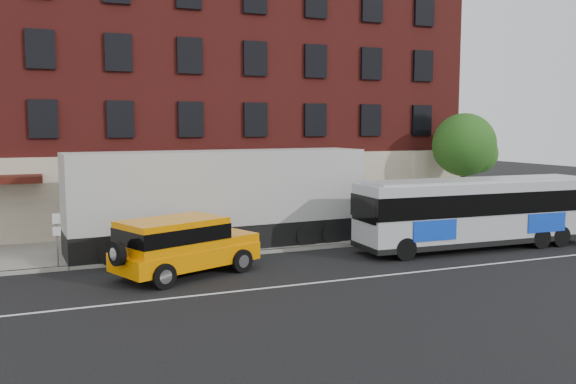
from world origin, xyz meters
name	(u,v)px	position (x,y,z in m)	size (l,w,h in m)	color
ground	(322,286)	(0.00, 0.00, 0.00)	(120.00, 120.00, 0.00)	black
sidewalk	(242,240)	(0.00, 9.00, 0.07)	(60.00, 6.00, 0.15)	gray
kerb	(263,252)	(0.00, 6.00, 0.07)	(60.00, 0.25, 0.15)	gray
lane_line	(316,283)	(0.00, 0.50, 0.01)	(60.00, 0.12, 0.01)	silver
building	(200,93)	(-0.01, 16.92, 7.58)	(30.00, 12.10, 15.00)	maroon
sign_pole	(57,233)	(-8.50, 6.15, 1.45)	(0.30, 0.20, 2.50)	gray
street_tree	(465,147)	(13.54, 9.48, 4.41)	(3.60, 3.60, 6.20)	#36281B
city_bus	(478,210)	(9.53, 3.39, 1.77)	(11.79, 2.84, 3.21)	#AEB3B9
yellow_suv	(181,243)	(-4.25, 3.34, 1.26)	(5.88, 4.11, 2.20)	#FF8C00
shipping_container	(221,201)	(-1.46, 7.60, 2.23)	(13.65, 3.53, 4.50)	black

